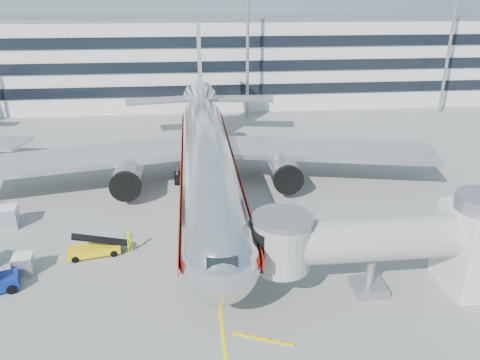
{
  "coord_description": "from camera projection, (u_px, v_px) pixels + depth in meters",
  "views": [
    {
      "loc": [
        -1.42,
        -34.52,
        19.54
      ],
      "look_at": [
        2.71,
        4.05,
        4.0
      ],
      "focal_mm": 35.0,
      "sensor_mm": 36.0,
      "label": 1
    }
  ],
  "objects": [
    {
      "name": "terminal",
      "position": [
        196.0,
        59.0,
        89.86
      ],
      "size": [
        150.0,
        24.25,
        15.6
      ],
      "color": "silver",
      "rests_on": "ground"
    },
    {
      "name": "light_mast_east",
      "position": [
        453.0,
        24.0,
        76.65
      ],
      "size": [
        2.4,
        1.2,
        25.45
      ],
      "color": "gray",
      "rests_on": "ground"
    },
    {
      "name": "lead_in_line",
      "position": [
        208.0,
        196.0,
        48.5
      ],
      "size": [
        0.25,
        70.0,
        0.01
      ],
      "primitive_type": "cube",
      "color": "yellow",
      "rests_on": "ground"
    },
    {
      "name": "ground",
      "position": [
        213.0,
        243.0,
        39.27
      ],
      "size": [
        180.0,
        180.0,
        0.0
      ],
      "primitive_type": "plane",
      "color": "gray",
      "rests_on": "ground"
    },
    {
      "name": "belt_loader",
      "position": [
        94.0,
        249.0,
        37.26
      ],
      "size": [
        4.33,
        2.24,
        2.02
      ],
      "color": "yellow",
      "rests_on": "ground"
    },
    {
      "name": "cargo_container_front",
      "position": [
        24.0,
        264.0,
        34.84
      ],
      "size": [
        1.54,
        1.54,
        1.49
      ],
      "color": "#B1B3B8",
      "rests_on": "ground"
    },
    {
      "name": "cargo_container_right",
      "position": [
        7.0,
        217.0,
        41.72
      ],
      "size": [
        2.0,
        2.0,
        1.89
      ],
      "color": "#B1B3B8",
      "rests_on": "ground"
    },
    {
      "name": "jet_bridge",
      "position": [
        398.0,
        242.0,
        31.65
      ],
      "size": [
        17.8,
        4.5,
        7.0
      ],
      "color": "silver",
      "rests_on": "ground"
    },
    {
      "name": "ramp_worker",
      "position": [
        130.0,
        242.0,
        37.62
      ],
      "size": [
        0.76,
        0.79,
        1.83
      ],
      "primitive_type": "imported",
      "rotation": [
        0.0,
        0.0,
        0.87
      ],
      "color": "#B4D616",
      "rests_on": "ground"
    },
    {
      "name": "main_jet",
      "position": [
        206.0,
        152.0,
        48.51
      ],
      "size": [
        50.95,
        48.7,
        16.06
      ],
      "color": "silver",
      "rests_on": "ground"
    },
    {
      "name": "light_mast_centre",
      "position": [
        248.0,
        25.0,
        73.29
      ],
      "size": [
        2.4,
        1.2,
        25.45
      ],
      "color": "gray",
      "rests_on": "ground"
    }
  ]
}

